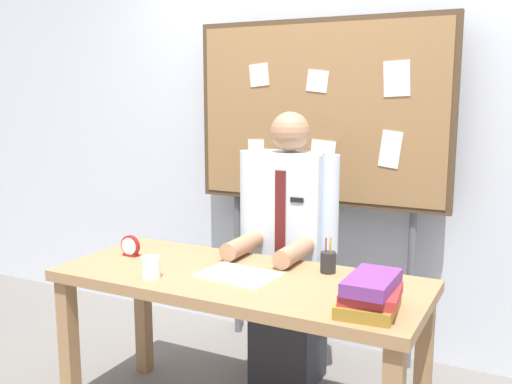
% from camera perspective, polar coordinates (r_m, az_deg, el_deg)
% --- Properties ---
extents(back_wall, '(6.40, 0.08, 2.70)m').
position_cam_1_polar(back_wall, '(3.54, 7.37, 6.41)').
color(back_wall, silver).
rests_on(back_wall, ground_plane).
extents(desk, '(1.65, 0.68, 0.75)m').
position_cam_1_polar(desk, '(2.63, -1.65, -10.24)').
color(desk, '#9E754C').
rests_on(desk, ground_plane).
extents(person, '(0.55, 0.56, 1.46)m').
position_cam_1_polar(person, '(3.08, 3.17, -6.70)').
color(person, '#2D2D33').
rests_on(person, ground_plane).
extents(bulletin_board, '(1.51, 0.09, 1.96)m').
position_cam_1_polar(bulletin_board, '(3.34, 6.21, 7.33)').
color(bulletin_board, '#4C3823').
rests_on(bulletin_board, ground_plane).
extents(book_stack, '(0.24, 0.29, 0.14)m').
position_cam_1_polar(book_stack, '(2.21, 11.19, -9.87)').
color(book_stack, olive).
rests_on(book_stack, desk).
extents(open_notebook, '(0.36, 0.27, 0.01)m').
position_cam_1_polar(open_notebook, '(2.57, -1.71, -8.21)').
color(open_notebook, '#F4EFCC').
rests_on(open_notebook, desk).
extents(desk_clock, '(0.10, 0.04, 0.10)m').
position_cam_1_polar(desk_clock, '(2.94, -12.29, -5.30)').
color(desk_clock, maroon).
rests_on(desk_clock, desk).
extents(coffee_mug, '(0.08, 0.08, 0.10)m').
position_cam_1_polar(coffee_mug, '(2.58, -10.32, -7.33)').
color(coffee_mug, white).
rests_on(coffee_mug, desk).
extents(pen_holder, '(0.07, 0.07, 0.16)m').
position_cam_1_polar(pen_holder, '(2.64, 7.13, -6.86)').
color(pen_holder, '#262626').
rests_on(pen_holder, desk).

